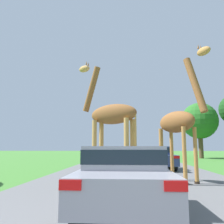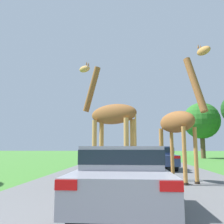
{
  "view_description": "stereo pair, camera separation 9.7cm",
  "coord_description": "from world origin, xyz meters",
  "views": [
    {
      "loc": [
        -0.31,
        -0.82,
        1.33
      ],
      "look_at": [
        -0.94,
        8.59,
        2.72
      ],
      "focal_mm": 38.0,
      "sensor_mm": 36.0,
      "label": 1
    },
    {
      "loc": [
        -0.22,
        -0.81,
        1.33
      ],
      "look_at": [
        -0.94,
        8.59,
        2.72
      ],
      "focal_mm": 38.0,
      "sensor_mm": 36.0,
      "label": 2
    }
  ],
  "objects": [
    {
      "name": "road",
      "position": [
        0.0,
        30.0,
        0.0
      ],
      "size": [
        8.29,
        120.0,
        0.0
      ],
      "color": "#5B5B5E",
      "rests_on": "ground"
    },
    {
      "name": "car_queue_left",
      "position": [
        2.22,
        22.99,
        0.73
      ],
      "size": [
        1.87,
        4.63,
        1.37
      ],
      "color": "maroon",
      "rests_on": "ground"
    },
    {
      "name": "car_lead_maroon",
      "position": [
        -0.4,
        4.64,
        0.72
      ],
      "size": [
        1.82,
        4.03,
        1.34
      ],
      "color": "gray",
      "rests_on": "ground"
    },
    {
      "name": "tree_mid_field",
      "position": [
        8.26,
        27.98,
        4.39
      ],
      "size": [
        4.3,
        4.3,
        6.58
      ],
      "color": "brown",
      "rests_on": "ground"
    },
    {
      "name": "giraffe_near_road",
      "position": [
        -1.01,
        8.65,
        2.43
      ],
      "size": [
        2.7,
        1.68,
        5.1
      ],
      "rotation": [
        0.0,
        0.0,
        1.09
      ],
      "color": "tan",
      "rests_on": "ground"
    },
    {
      "name": "car_queue_right",
      "position": [
        1.44,
        14.21,
        0.74
      ],
      "size": [
        1.87,
        4.6,
        1.35
      ],
      "color": "navy",
      "rests_on": "ground"
    },
    {
      "name": "giraffe_companion",
      "position": [
        1.68,
        8.49,
        2.33
      ],
      "size": [
        1.82,
        2.47,
        5.0
      ],
      "rotation": [
        0.0,
        0.0,
        -2.57
      ],
      "color": "#B77F3D",
      "rests_on": "ground"
    }
  ]
}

